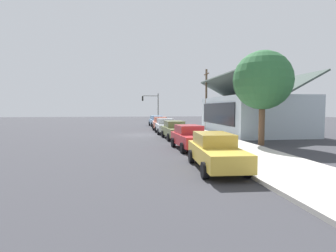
{
  "coord_description": "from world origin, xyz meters",
  "views": [
    {
      "loc": [
        27.03,
        -1.12,
        2.73
      ],
      "look_at": [
        1.84,
        2.48,
        1.02
      ],
      "focal_mm": 28.45,
      "sensor_mm": 36.0,
      "label": 1
    }
  ],
  "objects": [
    {
      "name": "ground_plane",
      "position": [
        0.0,
        0.0,
        0.0
      ],
      "size": [
        120.0,
        120.0,
        0.0
      ],
      "primitive_type": "plane",
      "color": "#38383D"
    },
    {
      "name": "sidewalk_curb",
      "position": [
        0.0,
        5.6,
        0.08
      ],
      "size": [
        60.0,
        4.2,
        0.16
      ],
      "primitive_type": "cube",
      "color": "beige",
      "rests_on": "ground"
    },
    {
      "name": "car_skyblue",
      "position": [
        -13.02,
        2.87,
        0.82
      ],
      "size": [
        4.77,
        2.22,
        1.59
      ],
      "rotation": [
        0.0,
        0.0,
        0.04
      ],
      "color": "#8CB7E0",
      "rests_on": "ground"
    },
    {
      "name": "car_coral",
      "position": [
        -7.04,
        2.74,
        0.81
      ],
      "size": [
        4.54,
        2.25,
        1.59
      ],
      "rotation": [
        0.0,
        0.0,
        -0.06
      ],
      "color": "#EA8C75",
      "rests_on": "ground"
    },
    {
      "name": "car_silver",
      "position": [
        -1.48,
        2.69,
        0.82
      ],
      "size": [
        4.5,
        2.11,
        1.59
      ],
      "rotation": [
        0.0,
        0.0,
        -0.01
      ],
      "color": "silver",
      "rests_on": "ground"
    },
    {
      "name": "car_olive",
      "position": [
        3.87,
        2.82,
        0.81
      ],
      "size": [
        4.74,
        2.09,
        1.59
      ],
      "rotation": [
        0.0,
        0.0,
        0.04
      ],
      "color": "olive",
      "rests_on": "ground"
    },
    {
      "name": "car_cherry",
      "position": [
        9.9,
        2.79,
        0.81
      ],
      "size": [
        4.4,
        2.12,
        1.59
      ],
      "rotation": [
        0.0,
        0.0,
        0.05
      ],
      "color": "red",
      "rests_on": "ground"
    },
    {
      "name": "car_mustard",
      "position": [
        15.63,
        2.67,
        0.82
      ],
      "size": [
        4.92,
        2.14,
        1.59
      ],
      "rotation": [
        0.0,
        0.0,
        -0.06
      ],
      "color": "gold",
      "rests_on": "ground"
    },
    {
      "name": "storefront_building",
      "position": [
        -0.34,
        11.98,
        2.11
      ],
      "size": [
        12.92,
        8.09,
        6.14
      ],
      "color": "#ADBCC6",
      "rests_on": "ground"
    },
    {
      "name": "shade_tree",
      "position": [
        8.67,
        8.47,
        4.74
      ],
      "size": [
        4.27,
        4.27,
        6.9
      ],
      "color": "brown",
      "rests_on": "ground"
    },
    {
      "name": "traffic_light_main",
      "position": [
        -17.75,
        2.54,
        3.49
      ],
      "size": [
        0.37,
        2.79,
        5.2
      ],
      "color": "#383833",
      "rests_on": "ground"
    },
    {
      "name": "utility_pole_wooden",
      "position": [
        -4.88,
        8.2,
        3.93
      ],
      "size": [
        1.8,
        0.24,
        7.5
      ],
      "color": "brown",
      "rests_on": "ground"
    },
    {
      "name": "fire_hydrant_red",
      "position": [
        2.98,
        4.2,
        0.5
      ],
      "size": [
        0.22,
        0.22,
        0.71
      ],
      "color": "red",
      "rests_on": "sidewalk_curb"
    }
  ]
}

